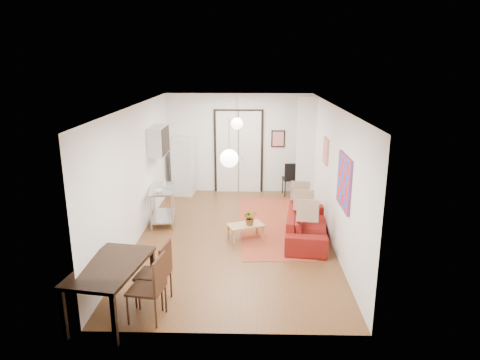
{
  "coord_description": "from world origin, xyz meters",
  "views": [
    {
      "loc": [
        0.35,
        -8.83,
        3.8
      ],
      "look_at": [
        0.12,
        0.26,
        1.25
      ],
      "focal_mm": 32.0,
      "sensor_mm": 36.0,
      "label": 1
    }
  ],
  "objects_px": {
    "sofa": "(307,225)",
    "kitchen_counter": "(163,201)",
    "fridge": "(183,166)",
    "dining_chair_near": "(154,265)",
    "dining_table": "(111,270)",
    "dining_chair_far": "(147,279)",
    "black_side_chair": "(291,175)",
    "coffee_table": "(246,226)"
  },
  "relations": [
    {
      "from": "coffee_table",
      "to": "dining_chair_far",
      "type": "distance_m",
      "value": 3.29
    },
    {
      "from": "dining_table",
      "to": "dining_chair_near",
      "type": "bearing_deg",
      "value": 39.68
    },
    {
      "from": "coffee_table",
      "to": "fridge",
      "type": "distance_m",
      "value": 3.78
    },
    {
      "from": "kitchen_counter",
      "to": "black_side_chair",
      "type": "xyz_separation_m",
      "value": [
        3.27,
        2.4,
        0.03
      ]
    },
    {
      "from": "fridge",
      "to": "dining_chair_far",
      "type": "bearing_deg",
      "value": -82.13
    },
    {
      "from": "kitchen_counter",
      "to": "dining_chair_far",
      "type": "relative_size",
      "value": 1.16
    },
    {
      "from": "fridge",
      "to": "black_side_chair",
      "type": "height_order",
      "value": "fridge"
    },
    {
      "from": "fridge",
      "to": "dining_chair_far",
      "type": "height_order",
      "value": "fridge"
    },
    {
      "from": "dining_chair_far",
      "to": "fridge",
      "type": "bearing_deg",
      "value": -167.22
    },
    {
      "from": "coffee_table",
      "to": "black_side_chair",
      "type": "xyz_separation_m",
      "value": [
        1.27,
        3.35,
        0.29
      ]
    },
    {
      "from": "sofa",
      "to": "dining_table",
      "type": "bearing_deg",
      "value": 140.03
    },
    {
      "from": "kitchen_counter",
      "to": "fridge",
      "type": "relative_size",
      "value": 0.72
    },
    {
      "from": "coffee_table",
      "to": "fridge",
      "type": "height_order",
      "value": "fridge"
    },
    {
      "from": "kitchen_counter",
      "to": "dining_chair_near",
      "type": "bearing_deg",
      "value": -88.92
    },
    {
      "from": "sofa",
      "to": "dining_chair_far",
      "type": "bearing_deg",
      "value": 145.09
    },
    {
      "from": "coffee_table",
      "to": "black_side_chair",
      "type": "height_order",
      "value": "black_side_chair"
    },
    {
      "from": "kitchen_counter",
      "to": "coffee_table",
      "type": "bearing_deg",
      "value": -33.35
    },
    {
      "from": "black_side_chair",
      "to": "dining_chair_far",
      "type": "bearing_deg",
      "value": 60.02
    },
    {
      "from": "sofa",
      "to": "kitchen_counter",
      "type": "relative_size",
      "value": 1.82
    },
    {
      "from": "kitchen_counter",
      "to": "dining_chair_near",
      "type": "xyz_separation_m",
      "value": [
        0.55,
        -3.44,
        0.05
      ]
    },
    {
      "from": "sofa",
      "to": "fridge",
      "type": "distance_m",
      "value": 4.54
    },
    {
      "from": "dining_chair_far",
      "to": "coffee_table",
      "type": "bearing_deg",
      "value": 162.88
    },
    {
      "from": "dining_chair_near",
      "to": "dining_chair_far",
      "type": "xyz_separation_m",
      "value": [
        0.0,
        -0.45,
        0.0
      ]
    },
    {
      "from": "black_side_chair",
      "to": "kitchen_counter",
      "type": "bearing_deg",
      "value": 29.7
    },
    {
      "from": "kitchen_counter",
      "to": "black_side_chair",
      "type": "relative_size",
      "value": 1.21
    },
    {
      "from": "kitchen_counter",
      "to": "dining_table",
      "type": "xyz_separation_m",
      "value": [
        0.0,
        -3.89,
        0.19
      ]
    },
    {
      "from": "dining_table",
      "to": "black_side_chair",
      "type": "distance_m",
      "value": 7.1
    },
    {
      "from": "dining_table",
      "to": "dining_chair_near",
      "type": "height_order",
      "value": "dining_chair_near"
    },
    {
      "from": "dining_chair_near",
      "to": "dining_table",
      "type": "bearing_deg",
      "value": -41.16
    },
    {
      "from": "coffee_table",
      "to": "dining_table",
      "type": "xyz_separation_m",
      "value": [
        -2.0,
        -2.95,
        0.45
      ]
    },
    {
      "from": "fridge",
      "to": "dining_table",
      "type": "bearing_deg",
      "value": -87.21
    },
    {
      "from": "dining_table",
      "to": "dining_chair_far",
      "type": "relative_size",
      "value": 1.57
    },
    {
      "from": "coffee_table",
      "to": "dining_chair_near",
      "type": "distance_m",
      "value": 2.9
    },
    {
      "from": "fridge",
      "to": "black_side_chair",
      "type": "relative_size",
      "value": 1.68
    },
    {
      "from": "dining_chair_far",
      "to": "black_side_chair",
      "type": "bearing_deg",
      "value": 165.73
    },
    {
      "from": "dining_chair_far",
      "to": "black_side_chair",
      "type": "relative_size",
      "value": 1.05
    },
    {
      "from": "coffee_table",
      "to": "fridge",
      "type": "xyz_separation_m",
      "value": [
        -1.84,
        3.25,
        0.54
      ]
    },
    {
      "from": "coffee_table",
      "to": "dining_chair_near",
      "type": "bearing_deg",
      "value": -120.23
    },
    {
      "from": "fridge",
      "to": "dining_chair_near",
      "type": "distance_m",
      "value": 5.76
    },
    {
      "from": "black_side_chair",
      "to": "coffee_table",
      "type": "bearing_deg",
      "value": 62.63
    },
    {
      "from": "dining_chair_near",
      "to": "coffee_table",
      "type": "bearing_deg",
      "value": 158.92
    },
    {
      "from": "coffee_table",
      "to": "black_side_chair",
      "type": "relative_size",
      "value": 0.88
    }
  ]
}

